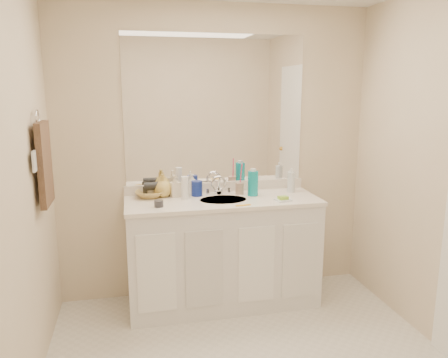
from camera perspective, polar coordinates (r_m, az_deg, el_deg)
wall_back at (r=3.64m, az=-1.10°, el=3.34°), size 2.60×0.02×2.40m
wall_front at (r=1.29m, az=23.04°, el=-13.93°), size 2.60×0.02×2.40m
wall_left at (r=2.37m, az=-26.57°, el=-2.57°), size 0.02×2.60×2.40m
vanity_cabinet at (r=3.58m, az=-0.17°, el=-9.67°), size 1.50×0.55×0.85m
countertop at (r=3.45m, az=-0.18°, el=-2.84°), size 1.52×0.57×0.03m
backsplash at (r=3.68m, az=-1.04°, el=-1.01°), size 1.52×0.03×0.08m
sink_basin at (r=3.43m, az=-0.11°, el=-2.88°), size 0.37×0.37×0.02m
faucet at (r=3.58m, az=-0.72°, el=-1.13°), size 0.02×0.02×0.11m
mirror at (r=3.60m, az=-1.11°, el=9.00°), size 1.48×0.01×1.20m
blue_mug at (r=3.53m, az=-3.56°, el=-1.24°), size 0.11×0.11×0.12m
tan_cup at (r=3.59m, az=2.05°, el=-1.23°), size 0.09×0.09×0.09m
toothbrush at (r=3.57m, az=2.21°, el=0.39°), size 0.03×0.04×0.21m
mouthwash_bottle at (r=3.53m, az=3.80°, el=-0.58°), size 0.11×0.11×0.20m
clear_pump_bottle at (r=3.70m, az=8.76°, el=-0.38°), size 0.08×0.08×0.17m
soap_dish at (r=3.41m, az=7.71°, el=-2.75°), size 0.13×0.11×0.01m
green_soap at (r=3.40m, az=7.72°, el=-2.46°), size 0.08×0.07×0.03m
orange_comb at (r=3.25m, az=2.53°, el=-3.43°), size 0.12×0.04×0.00m
dark_jar at (r=3.25m, az=-8.51°, el=-3.20°), size 0.07×0.07×0.05m
extra_white_bottle at (r=3.43m, az=-5.14°, el=-1.14°), size 0.06×0.06×0.18m
soap_bottle_white at (r=3.58m, az=-4.16°, el=-0.68°), size 0.08×0.08×0.17m
soap_bottle_cream at (r=3.52m, az=-6.42°, el=-0.89°), size 0.10×0.10×0.18m
soap_bottle_yellow at (r=3.53m, az=-7.99°, el=-0.83°), size 0.16×0.16×0.18m
wicker_basket at (r=3.54m, az=-9.60°, el=-1.91°), size 0.28×0.28×0.06m
hair_dryer at (r=3.52m, az=-9.30°, el=-0.92°), size 0.14×0.07×0.07m
towel_ring at (r=3.07m, az=-23.19°, el=7.37°), size 0.01×0.11×0.11m
hand_towel at (r=3.09m, az=-22.38°, el=1.86°), size 0.04×0.32×0.55m
switch_plate at (r=2.90m, az=-23.54°, el=2.14°), size 0.01×0.08×0.13m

